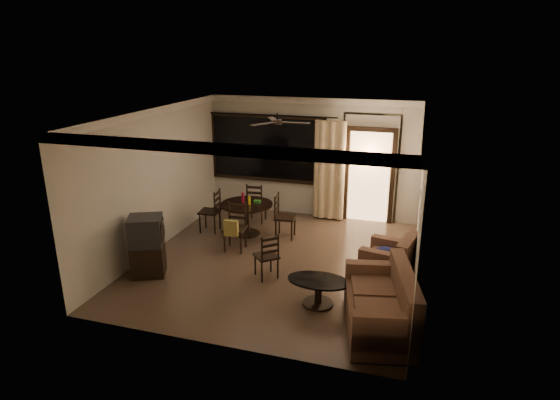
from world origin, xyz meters
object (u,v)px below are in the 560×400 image
(dining_chair_south, at_px, (235,236))
(coffee_table, at_px, (318,288))
(dining_chair_west, at_px, (211,219))
(armchair, at_px, (391,262))
(dining_chair_east, at_px, (285,225))
(dining_chair_north, at_px, (257,210))
(sofa, at_px, (384,307))
(side_chair, at_px, (267,264))
(tv_cabinet, at_px, (147,246))
(dining_table, at_px, (247,210))

(dining_chair_south, height_order, coffee_table, dining_chair_south)
(dining_chair_west, height_order, armchair, dining_chair_west)
(dining_chair_east, xyz_separation_m, dining_chair_south, (-0.77, -0.92, 0.02))
(dining_chair_north, distance_m, sofa, 4.83)
(dining_chair_west, bearing_deg, coffee_table, 46.82)
(dining_chair_north, xyz_separation_m, side_chair, (1.11, -2.57, -0.03))
(sofa, relative_size, side_chair, 2.14)
(tv_cabinet, xyz_separation_m, coffee_table, (3.12, -0.14, -0.26))
(armchair, bearing_deg, tv_cabinet, -153.59)
(tv_cabinet, bearing_deg, armchair, -10.30)
(dining_chair_north, relative_size, tv_cabinet, 0.87)
(dining_chair_north, height_order, tv_cabinet, tv_cabinet)
(dining_table, xyz_separation_m, armchair, (3.14, -1.27, -0.21))
(dining_table, height_order, sofa, dining_table)
(dining_chair_west, bearing_deg, dining_chair_south, 44.30)
(dining_chair_east, relative_size, tv_cabinet, 0.87)
(sofa, bearing_deg, dining_table, 125.91)
(dining_chair_north, height_order, side_chair, dining_chair_north)
(sofa, relative_size, armchair, 1.86)
(dining_chair_north, height_order, armchair, dining_chair_north)
(dining_chair_west, bearing_deg, tv_cabinet, -9.04)
(dining_table, distance_m, armchair, 3.39)
(dining_chair_west, xyz_separation_m, armchair, (3.97, -1.20, 0.06))
(dining_chair_west, bearing_deg, dining_chair_east, 90.00)
(dining_table, bearing_deg, coffee_table, -48.97)
(dining_chair_west, bearing_deg, dining_chair_north, 133.24)
(dining_chair_south, height_order, armchair, dining_chair_south)
(sofa, bearing_deg, dining_chair_north, 119.49)
(tv_cabinet, bearing_deg, dining_chair_east, 27.81)
(tv_cabinet, height_order, sofa, tv_cabinet)
(dining_table, bearing_deg, dining_chair_east, 4.41)
(dining_chair_south, height_order, side_chair, dining_chair_south)
(sofa, bearing_deg, dining_chair_east, 116.53)
(dining_chair_north, bearing_deg, side_chair, 108.81)
(coffee_table, bearing_deg, tv_cabinet, 177.45)
(dining_chair_south, xyz_separation_m, dining_chair_north, (-0.13, 1.64, -0.02))
(side_chair, bearing_deg, dining_chair_east, -125.37)
(dining_chair_west, height_order, dining_chair_south, same)
(dining_chair_west, relative_size, side_chair, 1.12)
(tv_cabinet, bearing_deg, side_chair, -10.35)
(armchair, height_order, coffee_table, armchair)
(side_chair, bearing_deg, armchair, 151.97)
(dining_table, relative_size, dining_chair_west, 1.18)
(dining_table, xyz_separation_m, dining_chair_south, (0.07, -0.86, -0.25))
(dining_chair_east, height_order, armchair, dining_chair_east)
(tv_cabinet, bearing_deg, dining_chair_north, 48.75)
(dining_table, bearing_deg, dining_chair_west, -175.41)
(armchair, height_order, side_chair, side_chair)
(side_chair, bearing_deg, tv_cabinet, -28.13)
(dining_chair_east, relative_size, dining_chair_north, 1.00)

